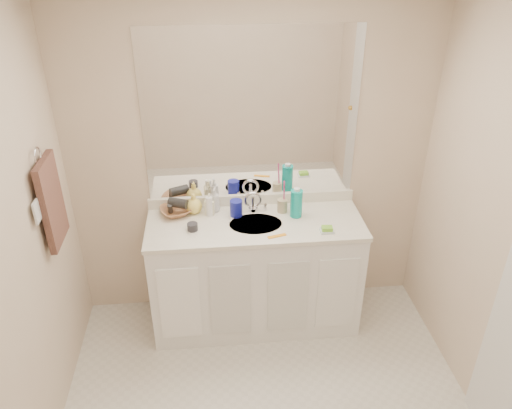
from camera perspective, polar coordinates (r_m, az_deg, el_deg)
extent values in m
cube|color=white|center=(1.99, 3.01, 20.66)|extent=(2.60, 2.60, 0.02)
cube|color=beige|center=(3.58, -0.52, 4.63)|extent=(2.60, 0.02, 2.40)
cube|color=beige|center=(2.65, -27.16, -8.87)|extent=(0.02, 2.60, 2.40)
cube|color=white|center=(3.75, -0.08, -7.98)|extent=(1.50, 0.55, 0.85)
cube|color=silver|center=(3.50, -0.08, -2.24)|extent=(1.52, 0.57, 0.03)
cube|color=white|center=(3.70, -0.48, 0.59)|extent=(1.52, 0.03, 0.08)
cylinder|color=beige|center=(3.48, -0.05, -2.37)|extent=(0.37, 0.37, 0.02)
cylinder|color=silver|center=(3.60, -0.33, 0.04)|extent=(0.02, 0.02, 0.11)
cube|color=white|center=(3.44, -0.54, 10.04)|extent=(1.48, 0.01, 1.20)
cylinder|color=#151B95|center=(3.55, -2.29, -0.41)|extent=(0.11, 0.11, 0.12)
cylinder|color=tan|center=(3.60, 3.03, -0.13)|extent=(0.10, 0.10, 0.10)
cylinder|color=#DA3983|center=(3.55, 3.23, 1.29)|extent=(0.02, 0.04, 0.21)
cylinder|color=#0DA49B|center=(3.53, 4.63, 0.13)|extent=(0.09, 0.09, 0.20)
cube|color=silver|center=(3.42, 8.10, -2.99)|extent=(0.09, 0.08, 0.01)
cube|color=#74C02E|center=(3.41, 8.12, -2.72)|extent=(0.08, 0.06, 0.03)
cube|color=orange|center=(3.34, 2.41, -3.62)|extent=(0.13, 0.06, 0.01)
cylinder|color=#28272C|center=(3.42, -7.27, -2.55)|extent=(0.08, 0.08, 0.05)
cylinder|color=white|center=(3.55, -5.36, -0.21)|extent=(0.06, 0.06, 0.15)
imported|color=silver|center=(3.60, -4.72, 0.55)|extent=(0.08, 0.09, 0.18)
imported|color=beige|center=(3.58, -5.33, 0.08)|extent=(0.08, 0.08, 0.15)
imported|color=#FBE061|center=(3.60, -7.13, 0.14)|extent=(0.12, 0.12, 0.15)
imported|color=#9B623E|center=(3.62, -9.13, -0.72)|extent=(0.28, 0.28, 0.05)
cylinder|color=black|center=(3.59, -8.89, 0.16)|extent=(0.15, 0.12, 0.07)
torus|color=silver|center=(3.11, -23.69, 5.09)|extent=(0.01, 0.11, 0.11)
cube|color=#3E2721|center=(3.22, -22.30, 0.27)|extent=(0.04, 0.32, 0.55)
cube|color=white|center=(3.04, -23.77, -0.75)|extent=(0.01, 0.08, 0.13)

